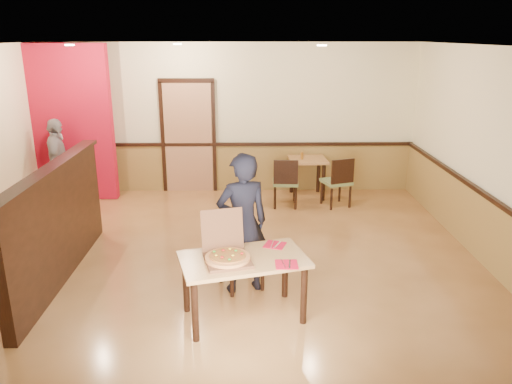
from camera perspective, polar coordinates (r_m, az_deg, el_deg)
The scene contains 26 objects.
floor at distance 6.62m, azimuth -3.78°, elevation -8.75°, with size 7.00×7.00×0.00m, color tan.
ceiling at distance 5.93m, azimuth -4.34°, elevation 16.26°, with size 7.00×7.00×0.00m, color black.
wall_back at distance 9.55m, azimuth -2.95°, elevation 8.35°, with size 7.00×7.00×0.00m, color #FFF6C7.
wall_right at distance 6.89m, azimuth 26.49°, elevation 2.86°, with size 7.00×7.00×0.00m, color #FFF6C7.
wainscot_back at distance 9.72m, azimuth -2.87°, elevation 2.79°, with size 7.00×0.04×0.90m, color olive.
chair_rail_back at distance 9.59m, azimuth -2.92°, elevation 5.47°, with size 7.00×0.06×0.06m, color black.
wainscot_right at distance 7.15m, azimuth 25.24°, elevation -4.51°, with size 0.04×7.00×0.90m, color olive.
chair_rail_right at distance 6.99m, azimuth 25.59°, elevation -0.94°, with size 0.06×7.00×0.06m, color black.
back_door at distance 9.64m, azimuth -7.71°, elevation 6.18°, with size 0.90×0.06×2.10m, color tan.
booth_partition at distance 6.56m, azimuth -21.75°, elevation -3.29°, with size 0.20×3.10×1.44m.
red_accent_panel at distance 9.62m, azimuth -20.75°, elevation 7.30°, with size 1.60×0.20×2.78m, color #B50C28.
spot_a at distance 8.16m, azimuth -20.54°, elevation 15.46°, with size 0.14×0.14×0.02m, color beige.
spot_b at distance 8.50m, azimuth -8.97°, elevation 16.37°, with size 0.14×0.14×0.02m, color beige.
spot_c at distance 7.50m, azimuth 7.54°, elevation 16.28°, with size 0.14×0.14×0.02m, color beige.
main_table at distance 5.31m, azimuth -1.45°, elevation -8.58°, with size 1.46×1.07×0.70m.
diner_chair at distance 6.03m, azimuth -1.97°, elevation -6.03°, with size 0.61×0.61×0.95m.
side_chair_left at distance 8.73m, azimuth 3.39°, elevation 1.29°, with size 0.46×0.46×0.89m.
side_chair_right at distance 8.85m, azimuth 9.38°, elevation 1.35°, with size 0.57×0.57×0.90m.
side_table at distance 9.35m, azimuth 5.90°, elevation 2.77°, with size 0.71×0.71×0.73m.
diner at distance 5.77m, azimuth -1.55°, elevation -3.66°, with size 0.62×0.40×1.69m, color black.
passerby at distance 9.43m, azimuth -21.65°, elevation 3.12°, with size 0.91×0.38×1.55m, color gray.
pizza_box at distance 5.20m, azimuth -3.38°, elevation -7.15°, with size 0.56×0.62×0.48m.
pizza at distance 5.16m, azimuth -3.26°, elevation -7.50°, with size 0.46×0.46×0.03m, color #D98F4F.
napkin_near at distance 5.12m, azimuth 3.51°, elevation -8.26°, with size 0.23×0.23×0.01m.
napkin_far at distance 5.56m, azimuth 2.16°, elevation -6.06°, with size 0.28×0.28×0.01m.
condiment at distance 9.23m, azimuth 5.28°, elevation 4.14°, with size 0.05×0.05×0.13m, color #975B1B.
Camera 1 is at (0.34, -5.92, 2.94)m, focal length 35.00 mm.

